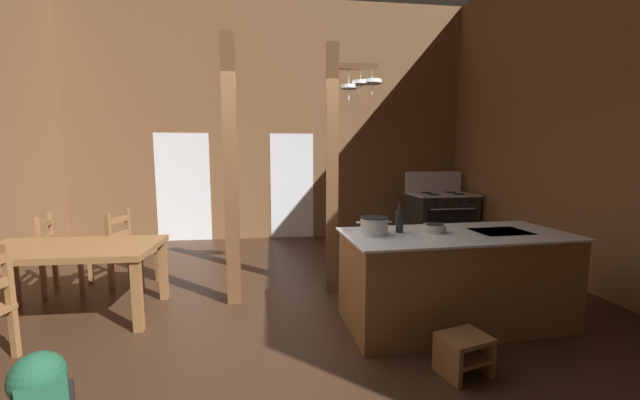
{
  "coord_description": "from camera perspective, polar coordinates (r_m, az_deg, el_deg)",
  "views": [
    {
      "loc": [
        0.0,
        -3.51,
        1.65
      ],
      "look_at": [
        0.55,
        0.69,
        1.12
      ],
      "focal_mm": 20.57,
      "sensor_mm": 36.0,
      "label": 1
    }
  ],
  "objects": [
    {
      "name": "support_post_with_pot_rack",
      "position": [
        4.33,
        2.35,
        6.19
      ],
      "size": [
        0.65,
        0.26,
        2.9
      ],
      "color": "brown",
      "rests_on": "ground_plane"
    },
    {
      "name": "dining_table",
      "position": [
        4.49,
        -34.66,
        -7.05
      ],
      "size": [
        1.72,
        0.93,
        0.74
      ],
      "color": "brown",
      "rests_on": "ground_plane"
    },
    {
      "name": "ladderback_chair_near_window",
      "position": [
        5.44,
        -35.29,
        -6.95
      ],
      "size": [
        0.52,
        0.52,
        0.95
      ],
      "color": "brown",
      "rests_on": "ground_plane"
    },
    {
      "name": "ladderback_chair_at_table_end",
      "position": [
        5.21,
        -27.46,
        -7.0
      ],
      "size": [
        0.53,
        0.53,
        0.95
      ],
      "color": "brown",
      "rests_on": "ground_plane"
    },
    {
      "name": "support_post_center",
      "position": [
        4.07,
        -13.73,
        4.09
      ],
      "size": [
        0.14,
        0.14,
        2.9
      ],
      "color": "brown",
      "rests_on": "ground_plane"
    },
    {
      "name": "glazed_door_back_left",
      "position": [
        7.44,
        -20.53,
        1.84
      ],
      "size": [
        1.0,
        0.01,
        2.05
      ],
      "primitive_type": "cube",
      "color": "white",
      "rests_on": "ground_plane"
    },
    {
      "name": "ground_plane",
      "position": [
        3.9,
        -7.06,
        -18.79
      ],
      "size": [
        8.32,
        8.22,
        0.1
      ],
      "primitive_type": "cube",
      "color": "#382316"
    },
    {
      "name": "wall_back",
      "position": [
        7.32,
        -7.54,
        11.95
      ],
      "size": [
        8.32,
        0.14,
        4.55
      ],
      "primitive_type": "cube",
      "color": "brown",
      "rests_on": "ground_plane"
    },
    {
      "name": "bottle_tall_on_counter",
      "position": [
        3.62,
        12.23,
        -3.16
      ],
      "size": [
        0.07,
        0.07,
        0.29
      ],
      "color": "#1E2328",
      "rests_on": "kitchen_island"
    },
    {
      "name": "kitchen_island",
      "position": [
        3.88,
        20.15,
        -11.38
      ],
      "size": [
        2.21,
        1.08,
        0.9
      ],
      "color": "brown",
      "rests_on": "ground_plane"
    },
    {
      "name": "mixing_bowl_on_counter",
      "position": [
        3.72,
        17.33,
        -4.24
      ],
      "size": [
        0.22,
        0.22,
        0.08
      ],
      "color": "#B2A893",
      "rests_on": "kitchen_island"
    },
    {
      "name": "glazed_panel_back_right",
      "position": [
        7.25,
        -4.41,
        2.15
      ],
      "size": [
        0.84,
        0.01,
        2.05
      ],
      "primitive_type": "cube",
      "color": "white",
      "rests_on": "ground_plane"
    },
    {
      "name": "step_stool",
      "position": [
        3.18,
        21.44,
        -21.04
      ],
      "size": [
        0.42,
        0.37,
        0.3
      ],
      "color": "brown",
      "rests_on": "ground_plane"
    },
    {
      "name": "stove_range",
      "position": [
        7.2,
        18.3,
        -2.59
      ],
      "size": [
        1.17,
        0.86,
        1.32
      ],
      "color": "black",
      "rests_on": "ground_plane"
    },
    {
      "name": "stockpot_on_counter",
      "position": [
        3.48,
        8.36,
        -3.99
      ],
      "size": [
        0.34,
        0.27,
        0.17
      ],
      "color": "silver",
      "rests_on": "kitchen_island"
    },
    {
      "name": "wall_right",
      "position": [
        5.23,
        40.87,
        12.28
      ],
      "size": [
        0.14,
        8.22,
        4.55
      ],
      "primitive_type": "cube",
      "color": "brown",
      "rests_on": "ground_plane"
    }
  ]
}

